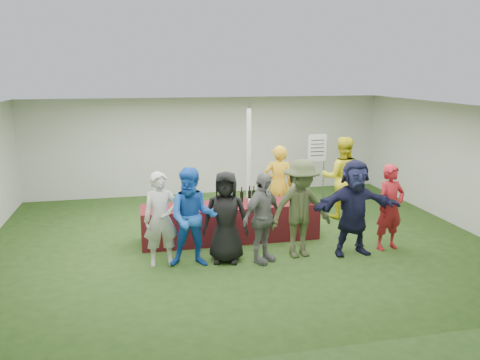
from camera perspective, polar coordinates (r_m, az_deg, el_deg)
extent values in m
plane|color=#284719|center=(9.69, -0.22, -7.36)|extent=(60.00, 60.00, 0.00)
plane|color=white|center=(13.18, -3.86, 4.18)|extent=(10.00, 0.00, 10.00)
plane|color=white|center=(5.62, 8.41, -8.31)|extent=(10.00, 0.00, 10.00)
plane|color=white|center=(11.42, 25.13, 1.58)|extent=(0.00, 8.00, 8.00)
plane|color=white|center=(9.11, -0.23, 8.78)|extent=(10.00, 10.00, 0.00)
cylinder|color=silver|center=(10.56, 1.07, 1.98)|extent=(0.10, 0.10, 2.70)
cube|color=maroon|center=(9.62, -1.17, -5.14)|extent=(3.60, 0.80, 0.75)
cylinder|color=black|center=(9.66, 0.21, -2.07)|extent=(0.07, 0.07, 0.22)
cylinder|color=black|center=(9.62, 0.21, -1.20)|extent=(0.03, 0.03, 0.08)
cylinder|color=maroon|center=(9.61, 0.21, -0.90)|extent=(0.03, 0.03, 0.02)
cylinder|color=black|center=(9.75, 1.17, -1.93)|extent=(0.07, 0.07, 0.22)
cylinder|color=black|center=(9.71, 1.17, -1.07)|extent=(0.03, 0.03, 0.08)
cylinder|color=maroon|center=(9.70, 1.17, -0.77)|extent=(0.03, 0.03, 0.02)
cylinder|color=black|center=(9.74, 1.69, -1.95)|extent=(0.07, 0.07, 0.22)
cylinder|color=black|center=(9.70, 1.70, -1.09)|extent=(0.03, 0.03, 0.08)
cylinder|color=maroon|center=(9.68, 1.70, -0.79)|extent=(0.03, 0.03, 0.02)
cylinder|color=black|center=(9.81, 2.57, -1.85)|extent=(0.07, 0.07, 0.22)
cylinder|color=black|center=(9.77, 2.58, -1.00)|extent=(0.03, 0.03, 0.08)
cylinder|color=maroon|center=(9.75, 2.58, -0.70)|extent=(0.03, 0.03, 0.02)
cylinder|color=black|center=(9.76, 3.21, -1.93)|extent=(0.07, 0.07, 0.22)
cylinder|color=black|center=(9.72, 3.22, -1.07)|extent=(0.03, 0.03, 0.08)
cylinder|color=maroon|center=(9.71, 3.22, -0.77)|extent=(0.03, 0.03, 0.02)
cylinder|color=silver|center=(9.12, -9.31, -3.87)|extent=(0.06, 0.06, 0.00)
cylinder|color=silver|center=(9.11, -9.32, -3.63)|extent=(0.01, 0.01, 0.07)
cylinder|color=silver|center=(9.09, -9.34, -3.15)|extent=(0.06, 0.06, 0.08)
cylinder|color=#3F060A|center=(9.10, -9.33, -3.33)|extent=(0.05, 0.05, 0.02)
cylinder|color=silver|center=(9.12, -7.45, -3.80)|extent=(0.06, 0.06, 0.00)
cylinder|color=silver|center=(9.11, -7.46, -3.56)|extent=(0.01, 0.01, 0.07)
cylinder|color=silver|center=(9.09, -7.47, -3.08)|extent=(0.06, 0.06, 0.08)
cylinder|color=#3F060A|center=(9.10, -7.47, -3.26)|extent=(0.05, 0.05, 0.02)
cylinder|color=silver|center=(9.18, -6.10, -3.65)|extent=(0.06, 0.06, 0.00)
cylinder|color=silver|center=(9.17, -6.11, -3.41)|extent=(0.01, 0.01, 0.07)
cylinder|color=silver|center=(9.15, -6.12, -2.93)|extent=(0.06, 0.06, 0.08)
cylinder|color=#3F060A|center=(9.16, -6.12, -3.11)|extent=(0.05, 0.05, 0.02)
cylinder|color=silver|center=(9.19, -2.85, -3.57)|extent=(0.06, 0.06, 0.00)
cylinder|color=silver|center=(9.18, -2.86, -3.34)|extent=(0.01, 0.01, 0.07)
cylinder|color=silver|center=(9.16, -2.86, -2.86)|extent=(0.06, 0.06, 0.08)
cylinder|color=silver|center=(9.62, 6.64, -2.89)|extent=(0.06, 0.06, 0.00)
cylinder|color=silver|center=(9.61, 6.65, -2.67)|extent=(0.01, 0.01, 0.07)
cylinder|color=silver|center=(9.58, 6.66, -2.20)|extent=(0.06, 0.06, 0.08)
cylinder|color=silver|center=(9.34, 1.13, -3.29)|extent=(0.06, 0.06, 0.00)
cylinder|color=silver|center=(9.33, 1.13, -3.06)|extent=(0.01, 0.01, 0.07)
cylinder|color=silver|center=(9.30, 1.14, -2.59)|extent=(0.06, 0.06, 0.08)
cylinder|color=silver|center=(9.57, -1.17, -2.28)|extent=(0.07, 0.07, 0.20)
cylinder|color=silver|center=(9.54, -1.18, -1.61)|extent=(0.03, 0.03, 0.03)
cube|color=white|center=(9.97, 7.74, -2.27)|extent=(0.25, 0.18, 0.03)
cylinder|color=slate|center=(9.70, 8.20, -2.26)|extent=(0.25, 0.25, 0.18)
cylinder|color=slate|center=(12.46, 8.39, -0.21)|extent=(0.02, 0.02, 1.10)
cylinder|color=slate|center=(12.60, 10.09, -0.12)|extent=(0.02, 0.02, 1.10)
cube|color=white|center=(12.35, 9.40, 3.90)|extent=(0.50, 0.02, 0.70)
cube|color=black|center=(12.31, 9.46, 4.81)|extent=(0.36, 0.01, 0.02)
cube|color=black|center=(12.33, 9.44, 4.35)|extent=(0.36, 0.01, 0.02)
cube|color=black|center=(12.34, 9.42, 3.89)|extent=(0.36, 0.01, 0.02)
cube|color=black|center=(12.36, 9.41, 3.44)|extent=(0.36, 0.01, 0.02)
cube|color=black|center=(12.37, 9.39, 2.98)|extent=(0.36, 0.01, 0.02)
imported|color=gold|center=(10.52, 4.71, -0.62)|extent=(0.74, 0.56, 1.80)
imported|color=yellow|center=(11.19, 12.29, 0.28)|extent=(1.12, 0.98, 1.92)
imported|color=beige|center=(8.37, -9.61, -4.74)|extent=(0.64, 0.43, 1.69)
imported|color=blue|center=(8.24, -5.78, -4.59)|extent=(0.96, 0.79, 1.78)
imported|color=black|center=(8.41, -1.74, -4.55)|extent=(0.93, 0.73, 1.68)
imported|color=slate|center=(8.39, 2.74, -4.65)|extent=(1.03, 0.89, 1.66)
imported|color=#3F4928|center=(8.69, 7.40, -3.49)|extent=(1.26, 0.81, 1.85)
imported|color=#181A38|center=(8.98, 13.71, -3.29)|extent=(1.70, 0.57, 1.82)
imported|color=#A91B23|center=(9.45, 17.83, -3.20)|extent=(0.68, 0.51, 1.67)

